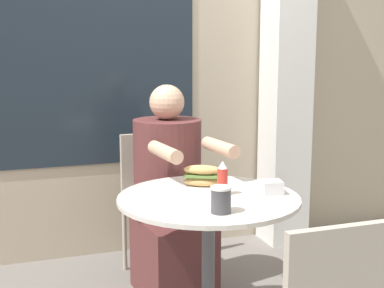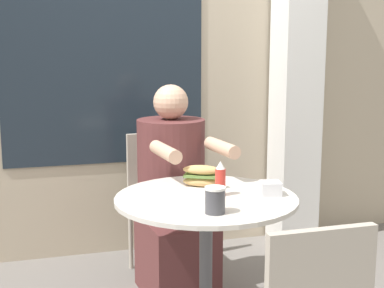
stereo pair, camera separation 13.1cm
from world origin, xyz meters
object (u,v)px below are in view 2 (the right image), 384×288
drink_cup (215,200)px  condiment_bottle (220,179)px  sandwich_on_plate (202,178)px  diner_chair (158,190)px  cafe_table (206,237)px  seated_diner (174,206)px

drink_cup → condiment_bottle: (0.11, 0.25, 0.02)m
sandwich_on_plate → drink_cup: size_ratio=1.84×
drink_cup → diner_chair: bearing=88.4°
cafe_table → condiment_bottle: condiment_bottle is taller
cafe_table → condiment_bottle: bearing=3.6°
sandwich_on_plate → condiment_bottle: 0.15m
seated_diner → drink_cup: 0.90m
cafe_table → sandwich_on_plate: sandwich_on_plate is taller
diner_chair → condiment_bottle: bearing=88.9°
diner_chair → condiment_bottle: (0.07, -0.96, 0.29)m
cafe_table → drink_cup: drink_cup is taller
sandwich_on_plate → seated_diner: bearing=92.3°
cafe_table → sandwich_on_plate: 0.28m
cafe_table → diner_chair: diner_chair is taller
drink_cup → condiment_bottle: condiment_bottle is taller
cafe_table → seated_diner: size_ratio=0.69×
condiment_bottle → drink_cup: bearing=-113.2°
cafe_table → seated_diner: 0.61m
diner_chair → condiment_bottle: 1.00m
diner_chair → seated_diner: size_ratio=0.73×
diner_chair → condiment_bottle: condiment_bottle is taller
cafe_table → condiment_bottle: 0.27m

